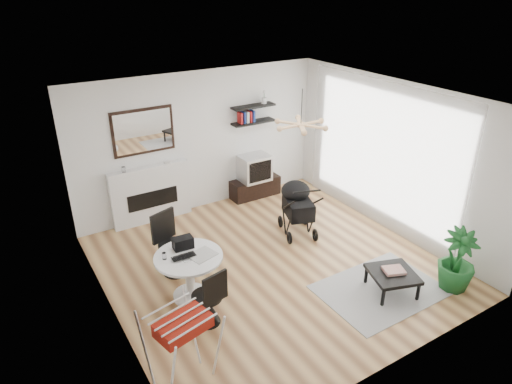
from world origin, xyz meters
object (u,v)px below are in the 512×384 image
potted_plant (457,260)px  dining_table (189,270)px  fireplace (150,187)px  tv_console (255,187)px  drying_rack (182,348)px  coffee_table (393,275)px  stroller (297,209)px  crt_tv (254,167)px

potted_plant → dining_table: bearing=151.6°
fireplace → dining_table: (-0.35, -2.49, -0.22)m
tv_console → drying_rack: 4.99m
coffee_table → dining_table: bearing=150.7°
coffee_table → potted_plant: (0.86, -0.41, 0.18)m
tv_console → dining_table: bearing=-137.0°
tv_console → stroller: 1.68m
crt_tv → stroller: bearing=-93.3°
stroller → tv_console: bearing=104.7°
tv_console → stroller: (-0.13, -1.65, 0.25)m
tv_console → stroller: bearing=-94.6°
coffee_table → stroller: bearing=93.7°
dining_table → drying_rack: bearing=-116.8°
dining_table → stroller: bearing=16.6°
crt_tv → coffee_table: 3.82m
tv_console → coffee_table: tv_console is taller
crt_tv → potted_plant: (0.90, -4.21, -0.18)m
dining_table → coffee_table: bearing=-29.3°
stroller → coffee_table: 2.16m
fireplace → crt_tv: (2.16, -0.12, -0.02)m
crt_tv → coffee_table: crt_tv is taller
dining_table → drying_rack: size_ratio=0.97×
dining_table → potted_plant: 3.88m
coffee_table → potted_plant: potted_plant is taller
drying_rack → potted_plant: drying_rack is taller
potted_plant → drying_rack: bearing=173.8°
crt_tv → dining_table: size_ratio=0.63×
fireplace → tv_console: (2.20, -0.12, -0.49)m
stroller → coffee_table: bearing=-67.0°
fireplace → stroller: size_ratio=2.06×
fireplace → dining_table: bearing=-97.9°
drying_rack → coffee_table: (3.26, -0.04, -0.22)m
tv_console → drying_rack: size_ratio=1.06×
fireplace → coffee_table: 4.52m
dining_table → tv_console: bearing=43.0°
crt_tv → dining_table: (-2.51, -2.37, -0.20)m
fireplace → crt_tv: 2.17m
fireplace → coffee_table: bearing=-60.7°
drying_rack → dining_table: bearing=50.2°
stroller → dining_table: bearing=-144.1°
dining_table → fireplace: bearing=82.1°
fireplace → dining_table: 2.53m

